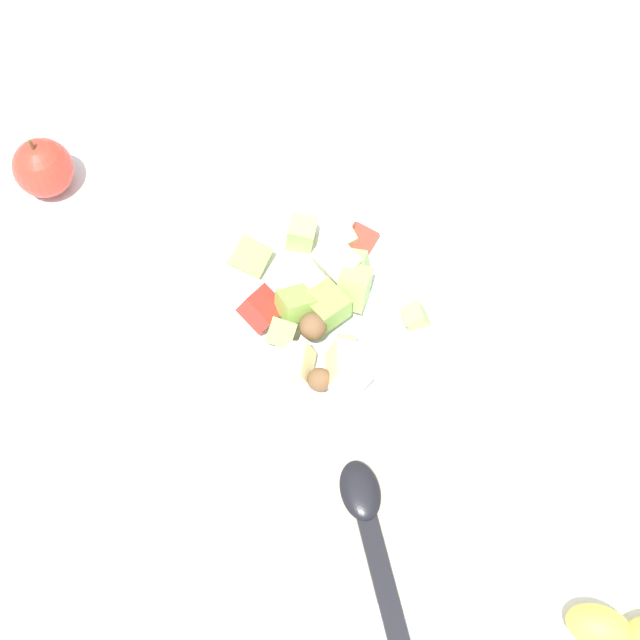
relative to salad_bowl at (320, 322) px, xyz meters
name	(u,v)px	position (x,y,z in m)	size (l,w,h in m)	color
ground_plane	(318,351)	(-0.01, 0.00, -0.04)	(2.40, 2.40, 0.00)	silver
placemat	(318,349)	(-0.01, 0.00, -0.04)	(0.44, 0.34, 0.01)	#BCB299
salad_bowl	(320,322)	(0.00, 0.00, 0.00)	(0.25, 0.25, 0.10)	white
serving_spoon	(373,541)	(-0.18, -0.09, -0.03)	(0.21, 0.12, 0.01)	black
whole_apple	(43,168)	(0.12, 0.33, -0.01)	(0.06, 0.06, 0.08)	#BC3828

